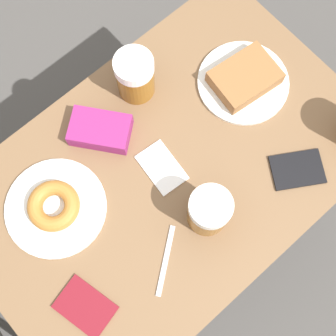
{
  "coord_description": "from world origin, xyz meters",
  "views": [
    {
      "loc": [
        -0.24,
        0.21,
        1.8
      ],
      "look_at": [
        0.0,
        0.0,
        0.72
      ],
      "focal_mm": 50.0,
      "sensor_mm": 36.0,
      "label": 1
    }
  ],
  "objects_px": {
    "plate_with_cake": "(244,80)",
    "passport_near_edge": "(85,307)",
    "fork": "(166,260)",
    "napkin_folded": "(162,167)",
    "passport_far_edge": "(297,169)",
    "blue_pouch": "(100,130)",
    "beer_mug_right": "(135,76)",
    "beer_mug_left": "(209,211)",
    "plate_with_donut": "(55,207)"
  },
  "relations": [
    {
      "from": "beer_mug_left",
      "to": "napkin_folded",
      "type": "height_order",
      "value": "beer_mug_left"
    },
    {
      "from": "napkin_folded",
      "to": "passport_far_edge",
      "type": "xyz_separation_m",
      "value": [
        -0.22,
        -0.24,
        0.0
      ]
    },
    {
      "from": "plate_with_cake",
      "to": "plate_with_donut",
      "type": "bearing_deg",
      "value": 84.22
    },
    {
      "from": "passport_near_edge",
      "to": "napkin_folded",
      "type": "bearing_deg",
      "value": -68.86
    },
    {
      "from": "beer_mug_left",
      "to": "beer_mug_right",
      "type": "distance_m",
      "value": 0.38
    },
    {
      "from": "beer_mug_left",
      "to": "passport_near_edge",
      "type": "height_order",
      "value": "beer_mug_left"
    },
    {
      "from": "beer_mug_right",
      "to": "passport_far_edge",
      "type": "height_order",
      "value": "beer_mug_right"
    },
    {
      "from": "beer_mug_right",
      "to": "passport_near_edge",
      "type": "bearing_deg",
      "value": 127.67
    },
    {
      "from": "blue_pouch",
      "to": "passport_far_edge",
      "type": "bearing_deg",
      "value": -142.43
    },
    {
      "from": "fork",
      "to": "passport_near_edge",
      "type": "xyz_separation_m",
      "value": [
        0.04,
        0.2,
        0.0
      ]
    },
    {
      "from": "plate_with_cake",
      "to": "passport_near_edge",
      "type": "height_order",
      "value": "plate_with_cake"
    },
    {
      "from": "fork",
      "to": "passport_far_edge",
      "type": "distance_m",
      "value": 0.39
    },
    {
      "from": "napkin_folded",
      "to": "fork",
      "type": "distance_m",
      "value": 0.22
    },
    {
      "from": "plate_with_cake",
      "to": "fork",
      "type": "relative_size",
      "value": 1.7
    },
    {
      "from": "napkin_folded",
      "to": "passport_near_edge",
      "type": "height_order",
      "value": "passport_near_edge"
    },
    {
      "from": "beer_mug_right",
      "to": "blue_pouch",
      "type": "distance_m",
      "value": 0.16
    },
    {
      "from": "napkin_folded",
      "to": "passport_far_edge",
      "type": "height_order",
      "value": "passport_far_edge"
    },
    {
      "from": "napkin_folded",
      "to": "fork",
      "type": "relative_size",
      "value": 0.94
    },
    {
      "from": "passport_far_edge",
      "to": "blue_pouch",
      "type": "height_order",
      "value": "blue_pouch"
    },
    {
      "from": "passport_near_edge",
      "to": "blue_pouch",
      "type": "height_order",
      "value": "blue_pouch"
    },
    {
      "from": "plate_with_donut",
      "to": "fork",
      "type": "distance_m",
      "value": 0.29
    },
    {
      "from": "passport_near_edge",
      "to": "blue_pouch",
      "type": "bearing_deg",
      "value": -44.0
    },
    {
      "from": "beer_mug_right",
      "to": "beer_mug_left",
      "type": "bearing_deg",
      "value": 165.83
    },
    {
      "from": "napkin_folded",
      "to": "beer_mug_right",
      "type": "bearing_deg",
      "value": -24.4
    },
    {
      "from": "plate_with_cake",
      "to": "beer_mug_right",
      "type": "height_order",
      "value": "beer_mug_right"
    },
    {
      "from": "passport_far_edge",
      "to": "napkin_folded",
      "type": "bearing_deg",
      "value": 47.76
    },
    {
      "from": "plate_with_donut",
      "to": "beer_mug_right",
      "type": "relative_size",
      "value": 1.82
    },
    {
      "from": "fork",
      "to": "napkin_folded",
      "type": "bearing_deg",
      "value": -38.77
    },
    {
      "from": "plate_with_cake",
      "to": "plate_with_donut",
      "type": "height_order",
      "value": "plate_with_cake"
    },
    {
      "from": "plate_with_donut",
      "to": "plate_with_cake",
      "type": "bearing_deg",
      "value": -95.78
    },
    {
      "from": "beer_mug_right",
      "to": "plate_with_donut",
      "type": "bearing_deg",
      "value": 108.08
    },
    {
      "from": "plate_with_cake",
      "to": "passport_far_edge",
      "type": "height_order",
      "value": "plate_with_cake"
    },
    {
      "from": "plate_with_cake",
      "to": "passport_far_edge",
      "type": "distance_m",
      "value": 0.26
    },
    {
      "from": "plate_with_cake",
      "to": "beer_mug_left",
      "type": "relative_size",
      "value": 1.77
    },
    {
      "from": "plate_with_donut",
      "to": "fork",
      "type": "height_order",
      "value": "plate_with_donut"
    },
    {
      "from": "beer_mug_left",
      "to": "passport_near_edge",
      "type": "xyz_separation_m",
      "value": [
        0.03,
        0.34,
        -0.06
      ]
    },
    {
      "from": "blue_pouch",
      "to": "beer_mug_right",
      "type": "bearing_deg",
      "value": -75.78
    },
    {
      "from": "beer_mug_left",
      "to": "fork",
      "type": "bearing_deg",
      "value": 95.43
    },
    {
      "from": "blue_pouch",
      "to": "passport_near_edge",
      "type": "bearing_deg",
      "value": 136.0
    },
    {
      "from": "plate_with_cake",
      "to": "napkin_folded",
      "type": "bearing_deg",
      "value": 96.2
    },
    {
      "from": "blue_pouch",
      "to": "plate_with_cake",
      "type": "bearing_deg",
      "value": -110.23
    },
    {
      "from": "beer_mug_right",
      "to": "fork",
      "type": "distance_m",
      "value": 0.45
    },
    {
      "from": "plate_with_donut",
      "to": "passport_near_edge",
      "type": "relative_size",
      "value": 1.7
    },
    {
      "from": "napkin_folded",
      "to": "passport_near_edge",
      "type": "xyz_separation_m",
      "value": [
        -0.13,
        0.34,
        0.0
      ]
    },
    {
      "from": "plate_with_cake",
      "to": "passport_far_edge",
      "type": "relative_size",
      "value": 1.54
    },
    {
      "from": "beer_mug_right",
      "to": "passport_far_edge",
      "type": "relative_size",
      "value": 0.87
    },
    {
      "from": "passport_near_edge",
      "to": "passport_far_edge",
      "type": "xyz_separation_m",
      "value": [
        -0.09,
        -0.59,
        0.0
      ]
    },
    {
      "from": "plate_with_cake",
      "to": "napkin_folded",
      "type": "relative_size",
      "value": 1.82
    },
    {
      "from": "fork",
      "to": "blue_pouch",
      "type": "xyz_separation_m",
      "value": [
        0.34,
        -0.09,
        0.02
      ]
    },
    {
      "from": "plate_with_donut",
      "to": "napkin_folded",
      "type": "bearing_deg",
      "value": -109.48
    }
  ]
}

